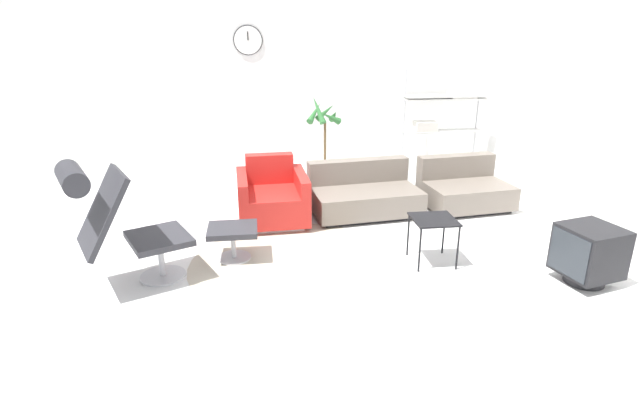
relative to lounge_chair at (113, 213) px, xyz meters
name	(u,v)px	position (x,y,z in m)	size (l,w,h in m)	color
ground_plane	(310,249)	(1.85, 0.61, -0.75)	(12.00, 12.00, 0.00)	white
wall_back	(289,90)	(1.85, 3.54, 0.65)	(12.00, 0.09, 2.80)	white
wall_right	(615,117)	(5.24, 0.61, 0.65)	(0.06, 12.00, 2.80)	white
round_rug	(296,263)	(1.67, 0.29, -0.75)	(2.23, 2.23, 0.01)	#BCB29E
lounge_chair	(113,213)	(0.00, 0.00, 0.00)	(1.18, 0.97, 1.23)	#BCBCC1
ottoman	(233,235)	(1.02, 0.48, -0.48)	(0.52, 0.44, 0.36)	#BCBCC1
armchair_red	(272,199)	(1.47, 1.53, -0.46)	(0.89, 0.94, 0.79)	silver
couch_low	(364,195)	(2.68, 1.68, -0.51)	(1.47, 0.99, 0.66)	black
couch_second	(464,190)	(4.09, 1.75, -0.51)	(1.19, 0.96, 0.66)	black
side_table	(434,223)	(3.08, 0.14, -0.31)	(0.44, 0.44, 0.49)	black
crt_television	(589,253)	(4.39, -0.48, -0.44)	(0.60, 0.59, 0.57)	black
potted_plant	(324,152)	(2.33, 2.95, -0.22)	(0.54, 0.54, 1.39)	silver
shelf_unit	(443,111)	(4.26, 3.20, 0.33)	(1.29, 0.28, 1.72)	#BCBCC1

